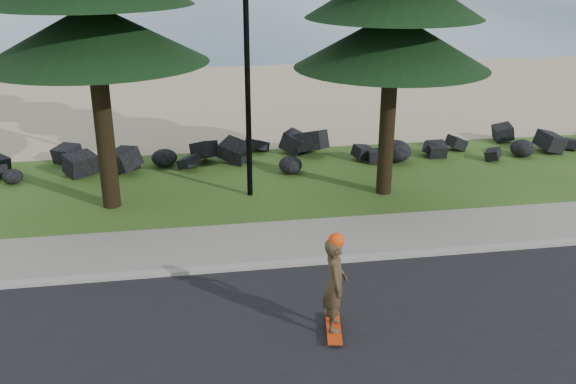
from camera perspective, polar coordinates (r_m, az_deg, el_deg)
name	(u,v)px	position (r m, az deg, el deg)	size (l,w,h in m)	color
ground	(266,248)	(13.92, -1.98, -4.99)	(160.00, 160.00, 0.00)	#304C17
road	(304,377)	(10.12, 1.43, -16.14)	(160.00, 7.00, 0.02)	black
kerb	(271,265)	(13.10, -1.48, -6.52)	(160.00, 0.20, 0.10)	#A69D95
sidewalk	(265,242)	(14.08, -2.09, -4.49)	(160.00, 2.00, 0.08)	gray
beach_sand	(222,98)	(27.63, -5.90, 8.29)	(160.00, 15.00, 0.01)	tan
ocean	(197,12)	(63.71, -8.12, 15.53)	(160.00, 58.00, 0.01)	#3D5F75
seawall_boulders	(242,165)	(19.08, -4.15, 2.38)	(60.00, 2.40, 1.10)	black
lamp_post	(246,34)	(15.80, -3.72, 13.87)	(0.25, 0.14, 8.14)	black
skateboarder	(335,285)	(10.66, 4.19, -8.21)	(0.49, 1.01, 1.83)	red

